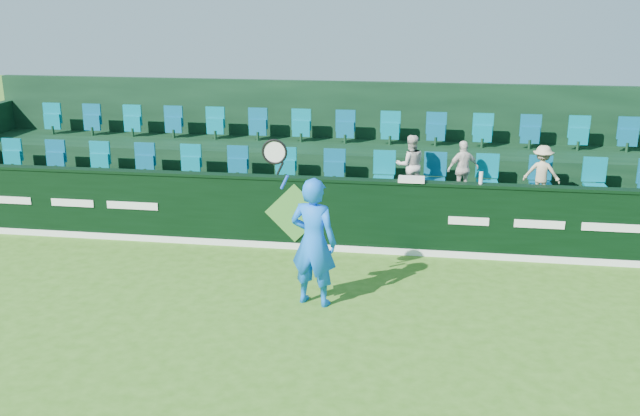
% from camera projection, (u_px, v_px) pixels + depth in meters
% --- Properties ---
extents(ground, '(60.00, 60.00, 0.00)m').
position_uv_depth(ground, '(240.00, 349.00, 9.43)').
color(ground, '#346718').
rests_on(ground, ground).
extents(sponsor_hoarding, '(16.00, 0.25, 1.35)m').
position_uv_depth(sponsor_hoarding, '(296.00, 213.00, 13.02)').
color(sponsor_hoarding, black).
rests_on(sponsor_hoarding, ground).
extents(stand_tier_front, '(16.00, 2.00, 0.80)m').
position_uv_depth(stand_tier_front, '(306.00, 210.00, 14.14)').
color(stand_tier_front, black).
rests_on(stand_tier_front, ground).
extents(stand_tier_back, '(16.00, 1.80, 1.30)m').
position_uv_depth(stand_tier_back, '(320.00, 174.00, 15.87)').
color(stand_tier_back, black).
rests_on(stand_tier_back, ground).
extents(stand_rear, '(16.00, 4.10, 2.60)m').
position_uv_depth(stand_rear, '(323.00, 145.00, 16.12)').
color(stand_rear, black).
rests_on(stand_rear, ground).
extents(seat_row_front, '(13.50, 0.50, 0.60)m').
position_uv_depth(seat_row_front, '(309.00, 171.00, 14.32)').
color(seat_row_front, '#026E7F').
rests_on(seat_row_front, stand_tier_front).
extents(seat_row_back, '(13.50, 0.50, 0.60)m').
position_uv_depth(seat_row_back, '(323.00, 130.00, 15.87)').
color(seat_row_back, '#026E7F').
rests_on(seat_row_back, stand_tier_back).
extents(tennis_player, '(1.20, 0.63, 2.60)m').
position_uv_depth(tennis_player, '(313.00, 241.00, 10.56)').
color(tennis_player, blue).
rests_on(tennis_player, ground).
extents(spectator_left, '(0.66, 0.57, 1.16)m').
position_uv_depth(spectator_left, '(410.00, 165.00, 13.58)').
color(spectator_left, beige).
rests_on(spectator_left, stand_tier_front).
extents(spectator_middle, '(0.68, 0.50, 1.08)m').
position_uv_depth(spectator_middle, '(463.00, 169.00, 13.45)').
color(spectator_middle, silver).
rests_on(spectator_middle, stand_tier_front).
extents(spectator_right, '(0.74, 0.53, 1.03)m').
position_uv_depth(spectator_right, '(542.00, 173.00, 13.24)').
color(spectator_right, tan).
rests_on(spectator_right, stand_tier_front).
extents(towel, '(0.46, 0.30, 0.07)m').
position_uv_depth(towel, '(411.00, 179.00, 12.51)').
color(towel, white).
rests_on(towel, sponsor_hoarding).
extents(drinks_bottle, '(0.07, 0.07, 0.22)m').
position_uv_depth(drinks_bottle, '(481.00, 178.00, 12.32)').
color(drinks_bottle, silver).
rests_on(drinks_bottle, sponsor_hoarding).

